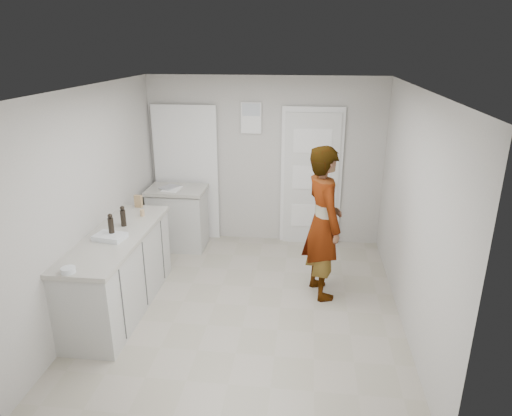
# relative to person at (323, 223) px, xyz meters

# --- Properties ---
(ground) EXTENTS (4.00, 4.00, 0.00)m
(ground) POSITION_rel_person_xyz_m (-0.85, -0.41, -0.93)
(ground) COLOR #A09986
(ground) RESTS_ON ground
(room_shell) EXTENTS (4.00, 4.00, 4.00)m
(room_shell) POSITION_rel_person_xyz_m (-1.03, 1.54, 0.10)
(room_shell) COLOR beige
(room_shell) RESTS_ON ground
(main_counter) EXTENTS (0.64, 1.96, 0.93)m
(main_counter) POSITION_rel_person_xyz_m (-2.30, -0.61, -0.50)
(main_counter) COLOR silver
(main_counter) RESTS_ON ground
(side_counter) EXTENTS (0.84, 0.61, 0.93)m
(side_counter) POSITION_rel_person_xyz_m (-2.10, 1.14, -0.50)
(side_counter) COLOR silver
(side_counter) RESTS_ON ground
(person) EXTENTS (0.66, 0.79, 1.86)m
(person) POSITION_rel_person_xyz_m (0.00, 0.00, 0.00)
(person) COLOR silver
(person) RESTS_ON ground
(cake_mix_box) EXTENTS (0.10, 0.06, 0.16)m
(cake_mix_box) POSITION_rel_person_xyz_m (-2.36, 0.29, 0.08)
(cake_mix_box) COLOR #8D6646
(cake_mix_box) RESTS_ON main_counter
(spice_jar) EXTENTS (0.05, 0.05, 0.08)m
(spice_jar) POSITION_rel_person_xyz_m (-2.20, -0.01, 0.04)
(spice_jar) COLOR tan
(spice_jar) RESTS_ON main_counter
(oil_cruet_a) EXTENTS (0.06, 0.06, 0.25)m
(oil_cruet_a) POSITION_rel_person_xyz_m (-2.30, -0.35, 0.11)
(oil_cruet_a) COLOR black
(oil_cruet_a) RESTS_ON main_counter
(oil_cruet_b) EXTENTS (0.06, 0.06, 0.28)m
(oil_cruet_b) POSITION_rel_person_xyz_m (-2.30, -0.69, 0.13)
(oil_cruet_b) COLOR black
(oil_cruet_b) RESTS_ON main_counter
(baking_dish) EXTENTS (0.35, 0.28, 0.06)m
(baking_dish) POSITION_rel_person_xyz_m (-2.30, -0.73, 0.02)
(baking_dish) COLOR silver
(baking_dish) RESTS_ON main_counter
(egg_bowl) EXTENTS (0.13, 0.13, 0.05)m
(egg_bowl) POSITION_rel_person_xyz_m (-2.37, -1.51, 0.02)
(egg_bowl) COLOR silver
(egg_bowl) RESTS_ON main_counter
(papers) EXTENTS (0.26, 0.32, 0.01)m
(papers) POSITION_rel_person_xyz_m (-2.15, 1.08, 0.00)
(papers) COLOR white
(papers) RESTS_ON side_counter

